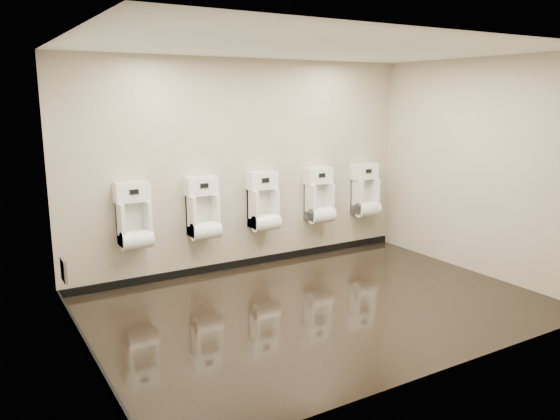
{
  "coord_description": "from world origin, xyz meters",
  "views": [
    {
      "loc": [
        -3.34,
        -4.74,
        2.31
      ],
      "look_at": [
        -0.19,
        0.55,
        1.02
      ],
      "focal_mm": 35.0,
      "sensor_mm": 36.0,
      "label": 1
    }
  ],
  "objects_px": {
    "urinal_4": "(365,194)",
    "urinal_0": "(134,221)",
    "urinal_1": "(203,213)",
    "access_panel": "(64,270)",
    "urinal_3": "(319,199)",
    "urinal_2": "(264,206)"
  },
  "relations": [
    {
      "from": "urinal_3",
      "to": "urinal_4",
      "type": "bearing_deg",
      "value": 0.0
    },
    {
      "from": "urinal_0",
      "to": "urinal_1",
      "type": "relative_size",
      "value": 1.0
    },
    {
      "from": "urinal_2",
      "to": "urinal_4",
      "type": "distance_m",
      "value": 1.77
    },
    {
      "from": "urinal_0",
      "to": "access_panel",
      "type": "bearing_deg",
      "value": -155.35
    },
    {
      "from": "urinal_3",
      "to": "urinal_4",
      "type": "height_order",
      "value": "same"
    },
    {
      "from": "access_panel",
      "to": "urinal_3",
      "type": "relative_size",
      "value": 0.32
    },
    {
      "from": "urinal_0",
      "to": "urinal_3",
      "type": "bearing_deg",
      "value": 0.0
    },
    {
      "from": "urinal_0",
      "to": "urinal_3",
      "type": "distance_m",
      "value": 2.69
    },
    {
      "from": "urinal_1",
      "to": "urinal_0",
      "type": "bearing_deg",
      "value": 180.0
    },
    {
      "from": "urinal_4",
      "to": "urinal_0",
      "type": "bearing_deg",
      "value": 180.0
    },
    {
      "from": "urinal_2",
      "to": "urinal_0",
      "type": "bearing_deg",
      "value": 180.0
    },
    {
      "from": "urinal_0",
      "to": "urinal_4",
      "type": "relative_size",
      "value": 1.0
    },
    {
      "from": "urinal_0",
      "to": "urinal_1",
      "type": "xyz_separation_m",
      "value": [
        0.89,
        0.0,
        0.0
      ]
    },
    {
      "from": "urinal_3",
      "to": "urinal_0",
      "type": "bearing_deg",
      "value": 180.0
    },
    {
      "from": "urinal_1",
      "to": "urinal_2",
      "type": "xyz_separation_m",
      "value": [
        0.88,
        0.0,
        0.0
      ]
    },
    {
      "from": "access_panel",
      "to": "urinal_4",
      "type": "bearing_deg",
      "value": 5.29
    },
    {
      "from": "urinal_2",
      "to": "urinal_3",
      "type": "height_order",
      "value": "same"
    },
    {
      "from": "urinal_1",
      "to": "urinal_3",
      "type": "relative_size",
      "value": 1.0
    },
    {
      "from": "urinal_2",
      "to": "urinal_4",
      "type": "relative_size",
      "value": 1.0
    },
    {
      "from": "access_panel",
      "to": "urinal_2",
      "type": "bearing_deg",
      "value": 8.77
    },
    {
      "from": "access_panel",
      "to": "urinal_3",
      "type": "height_order",
      "value": "urinal_3"
    },
    {
      "from": "urinal_1",
      "to": "urinal_2",
      "type": "height_order",
      "value": "same"
    }
  ]
}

